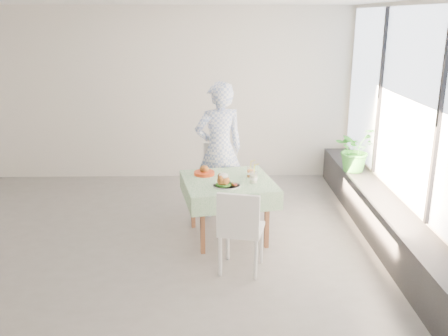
{
  "coord_description": "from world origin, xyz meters",
  "views": [
    {
      "loc": [
        0.74,
        -5.66,
        2.62
      ],
      "look_at": [
        0.86,
        0.06,
        0.88
      ],
      "focal_mm": 40.0,
      "sensor_mm": 36.0,
      "label": 1
    }
  ],
  "objects_px": {
    "main_dish": "(225,182)",
    "potted_plant": "(355,149)",
    "diner": "(219,150)",
    "juice_cup_orange": "(250,173)",
    "cafe_table": "(228,202)",
    "chair_near": "(241,246)",
    "chair_far": "(219,194)"
  },
  "relations": [
    {
      "from": "chair_near",
      "to": "juice_cup_orange",
      "type": "relative_size",
      "value": 3.74
    },
    {
      "from": "main_dish",
      "to": "juice_cup_orange",
      "type": "relative_size",
      "value": 1.29
    },
    {
      "from": "diner",
      "to": "main_dish",
      "type": "xyz_separation_m",
      "value": [
        0.05,
        -1.01,
        -0.12
      ]
    },
    {
      "from": "potted_plant",
      "to": "juice_cup_orange",
      "type": "bearing_deg",
      "value": -146.97
    },
    {
      "from": "chair_far",
      "to": "chair_near",
      "type": "xyz_separation_m",
      "value": [
        0.22,
        -1.58,
        -0.01
      ]
    },
    {
      "from": "cafe_table",
      "to": "chair_far",
      "type": "distance_m",
      "value": 0.76
    },
    {
      "from": "cafe_table",
      "to": "juice_cup_orange",
      "type": "distance_m",
      "value": 0.45
    },
    {
      "from": "cafe_table",
      "to": "chair_far",
      "type": "xyz_separation_m",
      "value": [
        -0.11,
        0.73,
        -0.16
      ]
    },
    {
      "from": "diner",
      "to": "potted_plant",
      "type": "distance_m",
      "value": 1.97
    },
    {
      "from": "cafe_table",
      "to": "potted_plant",
      "type": "xyz_separation_m",
      "value": [
        1.83,
        1.12,
        0.36
      ]
    },
    {
      "from": "chair_near",
      "to": "main_dish",
      "type": "relative_size",
      "value": 2.9
    },
    {
      "from": "chair_near",
      "to": "juice_cup_orange",
      "type": "xyz_separation_m",
      "value": [
        0.16,
        0.96,
        0.51
      ]
    },
    {
      "from": "cafe_table",
      "to": "diner",
      "type": "bearing_deg",
      "value": 97.39
    },
    {
      "from": "chair_near",
      "to": "juice_cup_orange",
      "type": "height_order",
      "value": "juice_cup_orange"
    },
    {
      "from": "cafe_table",
      "to": "chair_near",
      "type": "distance_m",
      "value": 0.87
    },
    {
      "from": "chair_far",
      "to": "diner",
      "type": "distance_m",
      "value": 0.62
    },
    {
      "from": "chair_near",
      "to": "juice_cup_orange",
      "type": "bearing_deg",
      "value": 80.6
    },
    {
      "from": "juice_cup_orange",
      "to": "potted_plant",
      "type": "distance_m",
      "value": 1.86
    },
    {
      "from": "main_dish",
      "to": "diner",
      "type": "bearing_deg",
      "value": 93.06
    },
    {
      "from": "diner",
      "to": "main_dish",
      "type": "relative_size",
      "value": 5.7
    },
    {
      "from": "cafe_table",
      "to": "chair_near",
      "type": "bearing_deg",
      "value": -82.41
    },
    {
      "from": "cafe_table",
      "to": "potted_plant",
      "type": "height_order",
      "value": "potted_plant"
    },
    {
      "from": "chair_near",
      "to": "potted_plant",
      "type": "distance_m",
      "value": 2.67
    },
    {
      "from": "juice_cup_orange",
      "to": "potted_plant",
      "type": "height_order",
      "value": "potted_plant"
    },
    {
      "from": "main_dish",
      "to": "potted_plant",
      "type": "distance_m",
      "value": 2.32
    },
    {
      "from": "main_dish",
      "to": "potted_plant",
      "type": "bearing_deg",
      "value": 36.07
    },
    {
      "from": "main_dish",
      "to": "potted_plant",
      "type": "height_order",
      "value": "potted_plant"
    },
    {
      "from": "main_dish",
      "to": "juice_cup_orange",
      "type": "xyz_separation_m",
      "value": [
        0.32,
        0.35,
        0.0
      ]
    },
    {
      "from": "chair_far",
      "to": "juice_cup_orange",
      "type": "distance_m",
      "value": 0.89
    },
    {
      "from": "main_dish",
      "to": "chair_far",
      "type": "bearing_deg",
      "value": 93.83
    },
    {
      "from": "cafe_table",
      "to": "diner",
      "type": "height_order",
      "value": "diner"
    },
    {
      "from": "chair_near",
      "to": "cafe_table",
      "type": "bearing_deg",
      "value": 97.59
    }
  ]
}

